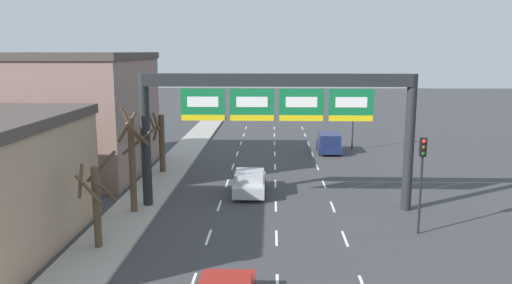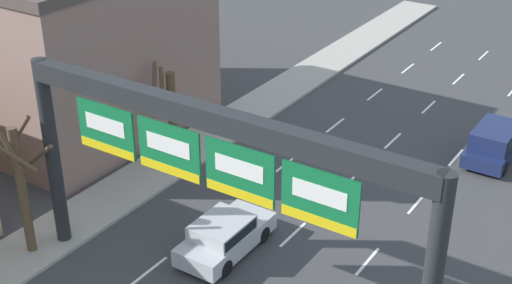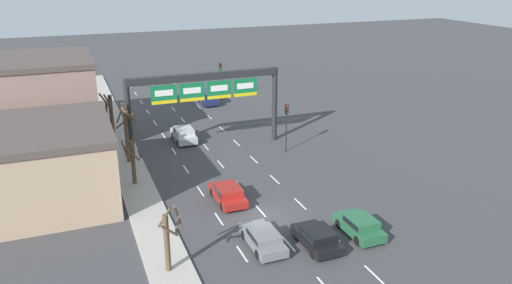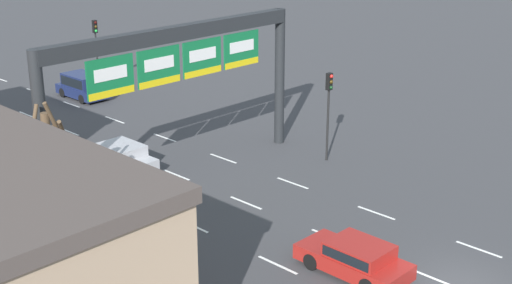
{
  "view_description": "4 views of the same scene",
  "coord_description": "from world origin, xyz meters",
  "px_view_note": "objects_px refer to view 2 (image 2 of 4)",
  "views": [
    {
      "loc": [
        -0.24,
        -11.89,
        8.91
      ],
      "look_at": [
        -1.06,
        12.98,
        4.35
      ],
      "focal_mm": 35.0,
      "sensor_mm": 36.0,
      "label": 1
    },
    {
      "loc": [
        11.84,
        0.14,
        16.43
      ],
      "look_at": [
        -1.14,
        20.01,
        4.31
      ],
      "focal_mm": 50.0,
      "sensor_mm": 36.0,
      "label": 2
    },
    {
      "loc": [
        -12.55,
        -30.11,
        17.54
      ],
      "look_at": [
        0.33,
        2.84,
        4.88
      ],
      "focal_mm": 35.0,
      "sensor_mm": 36.0,
      "label": 3
    },
    {
      "loc": [
        -21.48,
        -10.37,
        13.65
      ],
      "look_at": [
        -2.26,
        8.17,
        4.27
      ],
      "focal_mm": 50.0,
      "sensor_mm": 36.0,
      "label": 4
    }
  ],
  "objects_px": {
    "sign_gantry": "(209,161)",
    "tree_bare_closest": "(170,109)",
    "tree_bare_furthest": "(22,181)",
    "suv_navy": "(494,142)",
    "car_silver": "(224,235)"
  },
  "relations": [
    {
      "from": "car_silver",
      "to": "tree_bare_furthest",
      "type": "height_order",
      "value": "tree_bare_furthest"
    },
    {
      "from": "car_silver",
      "to": "tree_bare_closest",
      "type": "height_order",
      "value": "tree_bare_closest"
    },
    {
      "from": "suv_navy",
      "to": "tree_bare_closest",
      "type": "height_order",
      "value": "tree_bare_closest"
    },
    {
      "from": "suv_navy",
      "to": "tree_bare_furthest",
      "type": "distance_m",
      "value": 21.58
    },
    {
      "from": "tree_bare_closest",
      "to": "tree_bare_furthest",
      "type": "distance_m",
      "value": 9.22
    },
    {
      "from": "car_silver",
      "to": "tree_bare_furthest",
      "type": "distance_m",
      "value": 7.82
    },
    {
      "from": "tree_bare_furthest",
      "to": "sign_gantry",
      "type": "bearing_deg",
      "value": 8.39
    },
    {
      "from": "sign_gantry",
      "to": "tree_bare_furthest",
      "type": "distance_m",
      "value": 8.36
    },
    {
      "from": "sign_gantry",
      "to": "suv_navy",
      "type": "distance_m",
      "value": 17.57
    },
    {
      "from": "suv_navy",
      "to": "tree_bare_furthest",
      "type": "relative_size",
      "value": 0.7
    },
    {
      "from": "car_silver",
      "to": "tree_bare_closest",
      "type": "xyz_separation_m",
      "value": [
        -6.74,
        5.08,
        1.72
      ]
    },
    {
      "from": "sign_gantry",
      "to": "tree_bare_closest",
      "type": "relative_size",
      "value": 3.4
    },
    {
      "from": "sign_gantry",
      "to": "tree_bare_closest",
      "type": "xyz_separation_m",
      "value": [
        -8.38,
        8.03,
        -3.34
      ]
    },
    {
      "from": "suv_navy",
      "to": "car_silver",
      "type": "bearing_deg",
      "value": -115.95
    },
    {
      "from": "tree_bare_closest",
      "to": "car_silver",
      "type": "bearing_deg",
      "value": -37.01
    }
  ]
}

